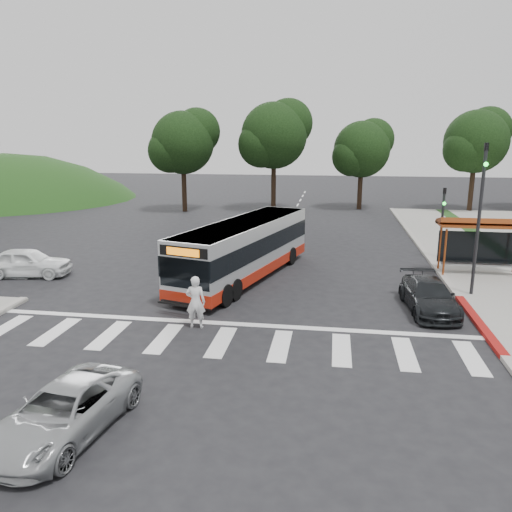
% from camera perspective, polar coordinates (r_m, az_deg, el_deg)
% --- Properties ---
extents(ground, '(140.00, 140.00, 0.00)m').
position_cam_1_polar(ground, '(21.66, -1.06, -4.63)').
color(ground, black).
rests_on(ground, ground).
extents(sidewalk_east, '(4.00, 40.00, 0.12)m').
position_cam_1_polar(sidewalk_east, '(29.99, 22.96, -0.46)').
color(sidewalk_east, gray).
rests_on(sidewalk_east, ground).
extents(curb_east, '(0.30, 40.00, 0.15)m').
position_cam_1_polar(curb_east, '(29.55, 19.21, -0.30)').
color(curb_east, '#9E9991').
rests_on(curb_east, ground).
extents(curb_east_red, '(0.32, 6.00, 0.15)m').
position_cam_1_polar(curb_east_red, '(20.20, 24.09, -6.99)').
color(curb_east_red, maroon).
rests_on(curb_east_red, ground).
extents(hillside_nw, '(44.00, 44.00, 10.00)m').
position_cam_1_polar(hillside_nw, '(61.95, -26.39, 5.86)').
color(hillside_nw, '#1A3C13').
rests_on(hillside_nw, ground).
extents(crosswalk_ladder, '(18.00, 2.60, 0.01)m').
position_cam_1_polar(crosswalk_ladder, '(17.07, -3.99, -9.77)').
color(crosswalk_ladder, silver).
rests_on(crosswalk_ladder, ground).
extents(bus_shelter, '(4.20, 1.60, 2.86)m').
position_cam_1_polar(bus_shelter, '(26.75, 24.44, 2.84)').
color(bus_shelter, '#964019').
rests_on(bus_shelter, sidewalk_east).
extents(traffic_signal_ne_tall, '(0.18, 0.37, 6.50)m').
position_cam_1_polar(traffic_signal_ne_tall, '(22.77, 24.25, 5.09)').
color(traffic_signal_ne_tall, black).
rests_on(traffic_signal_ne_tall, ground).
extents(traffic_signal_ne_short, '(0.18, 0.37, 4.00)m').
position_cam_1_polar(traffic_signal_ne_short, '(29.70, 20.54, 4.39)').
color(traffic_signal_ne_short, black).
rests_on(traffic_signal_ne_short, ground).
extents(tree_ne_a, '(6.16, 5.74, 9.30)m').
position_cam_1_polar(tree_ne_a, '(49.93, 23.92, 11.98)').
color(tree_ne_a, black).
rests_on(tree_ne_a, parking_lot).
extents(tree_north_a, '(6.60, 6.15, 10.17)m').
position_cam_1_polar(tree_north_a, '(46.67, 2.18, 13.71)').
color(tree_north_a, black).
rests_on(tree_north_a, ground).
extents(tree_north_b, '(5.72, 5.33, 8.43)m').
position_cam_1_polar(tree_north_b, '(48.41, 12.09, 11.93)').
color(tree_north_b, black).
rests_on(tree_north_b, ground).
extents(tree_north_c, '(6.16, 5.74, 9.30)m').
position_cam_1_polar(tree_north_c, '(46.35, -8.27, 12.81)').
color(tree_north_c, black).
rests_on(tree_north_c, ground).
extents(transit_bus, '(5.17, 11.03, 2.79)m').
position_cam_1_polar(transit_bus, '(24.07, -1.29, 0.67)').
color(transit_bus, '#ADAFB1').
rests_on(transit_bus, ground).
extents(pedestrian, '(0.74, 0.51, 1.93)m').
position_cam_1_polar(pedestrian, '(18.06, -6.91, -5.24)').
color(pedestrian, white).
rests_on(pedestrian, ground).
extents(dark_sedan, '(2.06, 4.37, 1.23)m').
position_cam_1_polar(dark_sedan, '(20.88, 19.13, -4.32)').
color(dark_sedan, black).
rests_on(dark_sedan, ground).
extents(silver_suv_south, '(2.52, 4.45, 1.17)m').
position_cam_1_polar(silver_suv_south, '(12.80, -21.10, -16.21)').
color(silver_suv_south, '#A9ACAE').
rests_on(silver_suv_south, ground).
extents(west_car_white, '(4.35, 2.26, 1.41)m').
position_cam_1_polar(west_car_white, '(27.02, -24.69, -0.66)').
color(west_car_white, white).
rests_on(west_car_white, ground).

